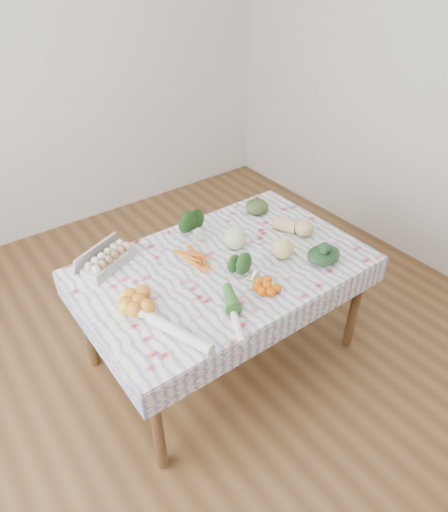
# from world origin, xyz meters

# --- Properties ---
(ground) EXTENTS (4.50, 4.50, 0.00)m
(ground) POSITION_xyz_m (0.00, 0.00, 0.00)
(ground) COLOR brown
(ground) RESTS_ON ground
(wall_back) EXTENTS (4.00, 0.04, 2.80)m
(wall_back) POSITION_xyz_m (0.00, 2.25, 1.40)
(wall_back) COLOR silver
(wall_back) RESTS_ON ground
(dining_table) EXTENTS (1.60, 1.00, 0.75)m
(dining_table) POSITION_xyz_m (0.00, 0.00, 0.68)
(dining_table) COLOR brown
(dining_table) RESTS_ON ground
(tablecloth) EXTENTS (1.66, 1.06, 0.01)m
(tablecloth) POSITION_xyz_m (0.00, 0.00, 0.76)
(tablecloth) COLOR white
(tablecloth) RESTS_ON dining_table
(egg_carton) EXTENTS (0.36, 0.26, 0.09)m
(egg_carton) POSITION_xyz_m (-0.55, 0.37, 0.81)
(egg_carton) COLOR #AEADA8
(egg_carton) RESTS_ON tablecloth
(carrot_bunch) EXTENTS (0.22, 0.20, 0.04)m
(carrot_bunch) POSITION_xyz_m (-0.12, 0.10, 0.78)
(carrot_bunch) COLOR orange
(carrot_bunch) RESTS_ON tablecloth
(kale_bunch) EXTENTS (0.16, 0.14, 0.14)m
(kale_bunch) POSITION_xyz_m (0.04, 0.37, 0.83)
(kale_bunch) COLOR #163511
(kale_bunch) RESTS_ON tablecloth
(kabocha_squash) EXTENTS (0.18, 0.18, 0.10)m
(kabocha_squash) POSITION_xyz_m (0.53, 0.34, 0.81)
(kabocha_squash) COLOR #3D5325
(kabocha_squash) RESTS_ON tablecloth
(cabbage) EXTENTS (0.18, 0.18, 0.14)m
(cabbage) POSITION_xyz_m (0.16, 0.10, 0.83)
(cabbage) COLOR #BCDE90
(cabbage) RESTS_ON tablecloth
(butternut_squash) EXTENTS (0.21, 0.28, 0.12)m
(butternut_squash) POSITION_xyz_m (0.56, 0.00, 0.82)
(butternut_squash) COLOR #DDBB7A
(butternut_squash) RESTS_ON tablecloth
(orange_cluster) EXTENTS (0.33, 0.33, 0.09)m
(orange_cluster) POSITION_xyz_m (-0.57, -0.04, 0.81)
(orange_cluster) COLOR orange
(orange_cluster) RESTS_ON tablecloth
(broccoli) EXTENTS (0.18, 0.18, 0.11)m
(broccoli) POSITION_xyz_m (0.04, -0.18, 0.82)
(broccoli) COLOR #224C1C
(broccoli) RESTS_ON tablecloth
(mandarin_cluster) EXTENTS (0.19, 0.19, 0.05)m
(mandarin_cluster) POSITION_xyz_m (0.05, -0.32, 0.79)
(mandarin_cluster) COLOR #EC5C05
(mandarin_cluster) RESTS_ON tablecloth
(grapefruit) EXTENTS (0.14, 0.14, 0.13)m
(grapefruit) POSITION_xyz_m (0.32, -0.15, 0.83)
(grapefruit) COLOR #D6C66E
(grapefruit) RESTS_ON tablecloth
(spinach_bag) EXTENTS (0.24, 0.21, 0.09)m
(spinach_bag) POSITION_xyz_m (0.48, -0.33, 0.81)
(spinach_bag) COLOR black
(spinach_bag) RESTS_ON tablecloth
(daikon) EXTENTS (0.18, 0.40, 0.06)m
(daikon) POSITION_xyz_m (-0.52, -0.34, 0.79)
(daikon) COLOR white
(daikon) RESTS_ON tablecloth
(leek) EXTENTS (0.21, 0.36, 0.04)m
(leek) POSITION_xyz_m (-0.23, -0.39, 0.78)
(leek) COLOR white
(leek) RESTS_ON tablecloth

